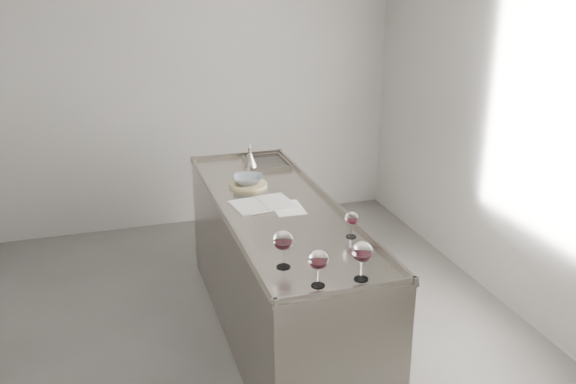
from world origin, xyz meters
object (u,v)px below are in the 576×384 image
object	(u,v)px
counter	(278,271)
wine_glass_right	(362,253)
notebook	(262,204)
ceramic_bowl	(248,180)
wine_glass_middle	(318,260)
wine_glass_small	(352,219)
wine_glass_left	(283,241)
wine_funnel	(250,159)

from	to	relation	value
counter	wine_glass_right	world-z (taller)	wine_glass_right
notebook	ceramic_bowl	world-z (taller)	ceramic_bowl
wine_glass_middle	wine_glass_small	bearing A→B (deg)	52.49
wine_glass_small	ceramic_bowl	size ratio (longest dim) A/B	0.74
wine_glass_left	wine_glass_right	bearing A→B (deg)	-36.27
wine_glass_left	notebook	world-z (taller)	wine_glass_left
counter	wine_glass_left	size ratio (longest dim) A/B	11.45
counter	wine_funnel	world-z (taller)	wine_funnel
notebook	ceramic_bowl	distance (m)	0.39
wine_glass_left	wine_funnel	bearing A→B (deg)	81.66
counter	ceramic_bowl	world-z (taller)	ceramic_bowl
wine_glass_middle	notebook	size ratio (longest dim) A/B	0.47
wine_glass_right	ceramic_bowl	world-z (taller)	wine_glass_right
notebook	ceramic_bowl	size ratio (longest dim) A/B	1.95
wine_glass_left	counter	bearing A→B (deg)	75.44
counter	wine_glass_left	xyz separation A→B (m)	(-0.22, -0.83, 0.62)
ceramic_bowl	wine_glass_left	bearing A→B (deg)	-95.77
counter	wine_glass_middle	xyz separation A→B (m)	(-0.11, -1.08, 0.61)
counter	wine_glass_small	world-z (taller)	wine_glass_small
counter	ceramic_bowl	xyz separation A→B (m)	(-0.08, 0.47, 0.51)
wine_glass_left	wine_glass_middle	world-z (taller)	wine_glass_left
wine_glass_right	notebook	world-z (taller)	wine_glass_right
counter	wine_funnel	size ratio (longest dim) A/B	12.98
wine_glass_right	ceramic_bowl	size ratio (longest dim) A/B	0.97
wine_glass_right	notebook	xyz separation A→B (m)	(-0.21, 1.16, -0.14)
wine_glass_middle	wine_glass_right	bearing A→B (deg)	-0.00
wine_glass_left	wine_glass_small	bearing A→B (deg)	27.47
wine_glass_left	wine_glass_middle	distance (m)	0.27
wine_glass_middle	wine_funnel	size ratio (longest dim) A/B	1.06
counter	wine_glass_small	xyz separation A→B (m)	(0.27, -0.58, 0.58)
wine_glass_small	wine_funnel	distance (m)	1.50
wine_glass_middle	wine_funnel	bearing A→B (deg)	85.69
wine_glass_left	notebook	bearing A→B (deg)	81.79
notebook	counter	bearing A→B (deg)	-50.70
wine_glass_middle	wine_funnel	distance (m)	1.99
counter	wine_funnel	bearing A→B (deg)	87.57
wine_glass_middle	ceramic_bowl	distance (m)	1.55
wine_glass_middle	wine_glass_right	distance (m)	0.23
wine_glass_left	wine_glass_right	distance (m)	0.42
wine_glass_left	notebook	distance (m)	0.93
wine_glass_middle	ceramic_bowl	bearing A→B (deg)	89.02
counter	wine_glass_left	world-z (taller)	wine_glass_left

